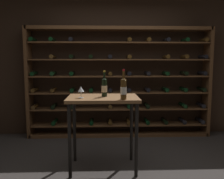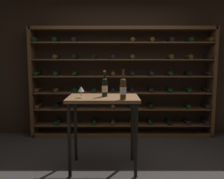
% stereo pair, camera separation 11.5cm
% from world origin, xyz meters
% --- Properties ---
extents(ground_plane, '(9.66, 9.66, 0.00)m').
position_xyz_m(ground_plane, '(0.00, 0.00, 0.00)').
color(ground_plane, '#383330').
extents(back_wall, '(4.86, 0.10, 2.60)m').
position_xyz_m(back_wall, '(0.00, 1.83, 1.30)').
color(back_wall, '#332319').
rests_on(back_wall, ground).
extents(wine_rack, '(3.42, 0.32, 2.05)m').
position_xyz_m(wine_rack, '(0.09, 1.62, 1.01)').
color(wine_rack, brown).
rests_on(wine_rack, ground).
extents(tasting_table, '(0.91, 0.61, 0.97)m').
position_xyz_m(tasting_table, '(-0.24, 0.20, 0.83)').
color(tasting_table, brown).
rests_on(tasting_table, ground).
extents(wine_bottle_green_slim, '(0.07, 0.07, 0.34)m').
position_xyz_m(wine_bottle_green_slim, '(-0.22, 0.23, 1.09)').
color(wine_bottle_green_slim, black).
rests_on(wine_bottle_green_slim, tasting_table).
extents(wine_bottle_red_label, '(0.08, 0.08, 0.36)m').
position_xyz_m(wine_bottle_red_label, '(0.01, -0.03, 1.10)').
color(wine_bottle_red_label, '#4C3314').
rests_on(wine_bottle_red_label, tasting_table).
extents(wine_glass_stemmed_right, '(0.08, 0.08, 0.14)m').
position_xyz_m(wine_glass_stemmed_right, '(-0.51, 0.12, 1.07)').
color(wine_glass_stemmed_right, silver).
rests_on(wine_glass_stemmed_right, tasting_table).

